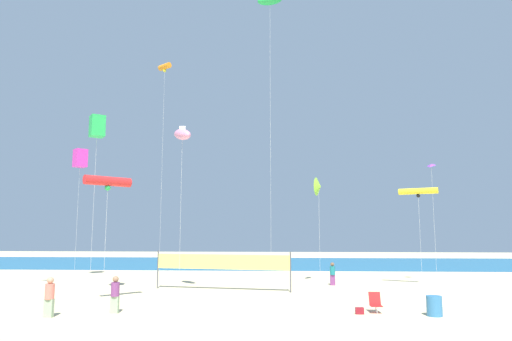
{
  "coord_description": "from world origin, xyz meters",
  "views": [
    {
      "loc": [
        2.16,
        -18.34,
        3.68
      ],
      "look_at": [
        0.72,
        7.59,
        7.11
      ],
      "focal_mm": 31.77,
      "sensor_mm": 36.0,
      "label": 1
    }
  ],
  "objects": [
    {
      "name": "kite_red_tube",
      "position": [
        -6.73,
        4.35,
        6.17
      ],
      "size": [
        2.07,
        2.07,
        6.43
      ],
      "color": "silver",
      "rests_on": "ground"
    },
    {
      "name": "ground_plane",
      "position": [
        0.0,
        0.0,
        0.0
      ],
      "size": [
        120.0,
        120.0,
        0.0
      ],
      "primitive_type": "plane",
      "color": "beige"
    },
    {
      "name": "beach_handbag",
      "position": [
        5.6,
        2.52,
        0.15
      ],
      "size": [
        0.37,
        0.18,
        0.29
      ],
      "primitive_type": "cube",
      "color": "maroon",
      "rests_on": "ground"
    },
    {
      "name": "folding_beach_chair",
      "position": [
        6.38,
        2.95,
        0.47
      ],
      "size": [
        0.52,
        0.65,
        0.89
      ],
      "rotation": [
        0.0,
        0.0,
        -0.79
      ],
      "color": "red",
      "rests_on": "ground"
    },
    {
      "name": "volleyball_net",
      "position": [
        -1.53,
        10.11,
        1.64
      ],
      "size": [
        8.54,
        1.55,
        2.4
      ],
      "color": "#4C4C51",
      "rests_on": "ground"
    },
    {
      "name": "kite_magenta_box",
      "position": [
        -13.57,
        15.91,
        9.28
      ],
      "size": [
        1.25,
        1.25,
        9.99
      ],
      "color": "silver",
      "rests_on": "ground"
    },
    {
      "name": "beachgoer_coral_shirt",
      "position": [
        -7.76,
        1.0,
        0.9
      ],
      "size": [
        0.39,
        0.39,
        1.69
      ],
      "rotation": [
        0.0,
        0.0,
        1.72
      ],
      "color": "#99B28C",
      "rests_on": "ground"
    },
    {
      "name": "ocean_band",
      "position": [
        0.0,
        33.68,
        0.0
      ],
      "size": [
        120.0,
        20.0,
        0.01
      ],
      "primitive_type": "cube",
      "color": "#1E6B99",
      "rests_on": "ground"
    },
    {
      "name": "trash_barrel",
      "position": [
        8.75,
        2.22,
        0.43
      ],
      "size": [
        0.66,
        0.66,
        0.86
      ],
      "primitive_type": "cylinder",
      "color": "teal",
      "rests_on": "ground"
    },
    {
      "name": "kite_lime_delta",
      "position": [
        4.81,
        13.67,
        6.74
      ],
      "size": [
        0.76,
        1.34,
        7.39
      ],
      "color": "silver",
      "rests_on": "ground"
    },
    {
      "name": "kite_green_inflatable",
      "position": [
        1.44,
        13.39,
        20.64
      ],
      "size": [
        2.2,
        1.38,
        21.26
      ],
      "color": "silver",
      "rests_on": "ground"
    },
    {
      "name": "beachgoer_plum_shirt",
      "position": [
        -5.31,
        2.11,
        0.87
      ],
      "size": [
        0.37,
        0.37,
        1.63
      ],
      "rotation": [
        0.0,
        0.0,
        3.07
      ],
      "color": "#99B28C",
      "rests_on": "ground"
    },
    {
      "name": "kite_pink_inflatable",
      "position": [
        -3.84,
        8.5,
        9.49
      ],
      "size": [
        1.77,
        1.98,
        10.02
      ],
      "color": "silver",
      "rests_on": "ground"
    },
    {
      "name": "kite_orange_tube",
      "position": [
        -7.76,
        18.59,
        17.55
      ],
      "size": [
        1.28,
        1.13,
        17.89
      ],
      "color": "silver",
      "rests_on": "ground"
    },
    {
      "name": "kite_yellow_tube",
      "position": [
        11.26,
        12.19,
        6.24
      ],
      "size": [
        2.43,
        1.46,
        6.46
      ],
      "color": "silver",
      "rests_on": "ground"
    },
    {
      "name": "kite_green_box",
      "position": [
        -8.5,
        6.87,
        9.67
      ],
      "size": [
        1.08,
        1.08,
        10.3
      ],
      "color": "silver",
      "rests_on": "ground"
    },
    {
      "name": "kite_violet_diamond",
      "position": [
        12.7,
        13.73,
        8.08
      ],
      "size": [
        0.71,
        0.71,
        8.4
      ],
      "color": "silver",
      "rests_on": "ground"
    },
    {
      "name": "beachgoer_teal_shirt",
      "position": [
        5.6,
        13.1,
        0.81
      ],
      "size": [
        0.35,
        0.35,
        1.52
      ],
      "rotation": [
        0.0,
        0.0,
        0.96
      ],
      "color": "#7A3872",
      "rests_on": "ground"
    }
  ]
}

